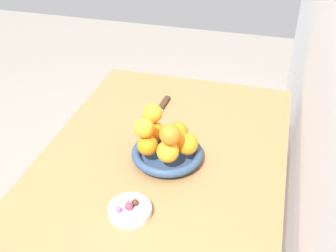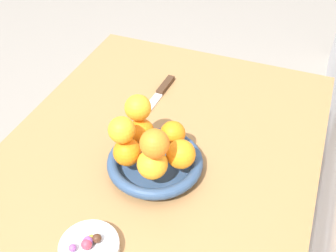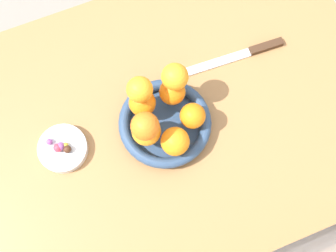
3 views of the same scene
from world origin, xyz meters
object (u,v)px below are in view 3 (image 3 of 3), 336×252
at_px(orange_7, 140,89).
at_px(candy_ball_5, 67,149).
at_px(candy_ball_0, 58,148).
at_px(knife, 244,54).
at_px(candy_ball_2, 49,142).
at_px(orange_6, 145,126).
at_px(candy_ball_3, 61,146).
at_px(orange_5, 175,77).
at_px(candy_dish, 63,149).
at_px(orange_0, 142,103).
at_px(orange_3, 193,116).
at_px(orange_2, 175,141).
at_px(orange_1, 146,131).
at_px(candy_ball_4, 66,145).
at_px(candy_ball_1, 61,146).
at_px(fruit_bowl, 165,123).
at_px(orange_4, 172,92).
at_px(dining_table, 163,129).

bearing_deg(orange_7, candy_ball_5, 10.37).
relative_size(candy_ball_0, knife, 0.08).
height_order(orange_7, candy_ball_2, orange_7).
relative_size(orange_6, knife, 0.24).
bearing_deg(candy_ball_3, candy_ball_0, 5.28).
bearing_deg(orange_5, candy_dish, 4.68).
distance_m(orange_0, orange_3, 0.12).
xyz_separation_m(candy_ball_0, candy_ball_2, (0.01, -0.02, -0.00)).
xyz_separation_m(candy_ball_0, knife, (-0.51, -0.07, -0.03)).
relative_size(orange_2, candy_ball_3, 3.46).
height_order(orange_1, candy_ball_4, orange_1).
bearing_deg(candy_ball_5, candy_ball_3, -45.34).
bearing_deg(candy_ball_2, orange_5, -179.57).
relative_size(orange_2, candy_ball_2, 4.39).
height_order(orange_5, candy_ball_1, orange_5).
distance_m(orange_0, candy_ball_2, 0.24).
relative_size(fruit_bowl, knife, 0.85).
xyz_separation_m(orange_1, orange_5, (-0.10, -0.08, 0.06)).
height_order(orange_2, candy_ball_5, orange_2).
xyz_separation_m(fruit_bowl, orange_4, (-0.04, -0.05, 0.05)).
xyz_separation_m(candy_dish, knife, (-0.50, -0.07, -0.01)).
bearing_deg(orange_7, orange_1, 77.52).
bearing_deg(candy_ball_2, orange_1, 161.42).
height_order(orange_3, candy_ball_3, orange_3).
bearing_deg(fruit_bowl, candy_ball_2, -12.00).
relative_size(candy_ball_2, candy_ball_3, 0.79).
distance_m(orange_1, candy_ball_2, 0.23).
relative_size(orange_6, candy_ball_3, 3.26).
xyz_separation_m(dining_table, candy_ball_2, (0.27, -0.04, 0.12)).
xyz_separation_m(orange_0, candy_ball_1, (0.21, 0.02, -0.04)).
bearing_deg(dining_table, orange_5, -139.36).
bearing_deg(candy_dish, candy_ball_0, 4.01).
distance_m(fruit_bowl, orange_1, 0.07).
xyz_separation_m(orange_4, orange_5, (-0.01, -0.01, 0.06)).
bearing_deg(candy_ball_0, orange_2, 159.05).
height_order(orange_2, knife, orange_2).
xyz_separation_m(candy_ball_1, candy_ball_5, (-0.01, 0.01, -0.00)).
height_order(orange_6, candy_ball_5, orange_6).
distance_m(orange_4, orange_6, 0.14).
bearing_deg(candy_ball_1, orange_1, 165.15).
xyz_separation_m(orange_5, candy_ball_2, (0.32, 0.00, -0.10)).
distance_m(candy_ball_2, candy_ball_4, 0.04).
bearing_deg(candy_ball_0, knife, -172.48).
distance_m(candy_ball_0, knife, 0.52).
xyz_separation_m(fruit_bowl, candy_ball_0, (0.25, -0.03, 0.01)).
relative_size(orange_7, knife, 0.23).
bearing_deg(candy_ball_1, candy_ball_5, 135.10).
height_order(orange_4, candy_ball_5, orange_4).
height_order(candy_ball_0, candy_ball_1, same).
bearing_deg(candy_ball_0, dining_table, 176.27).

